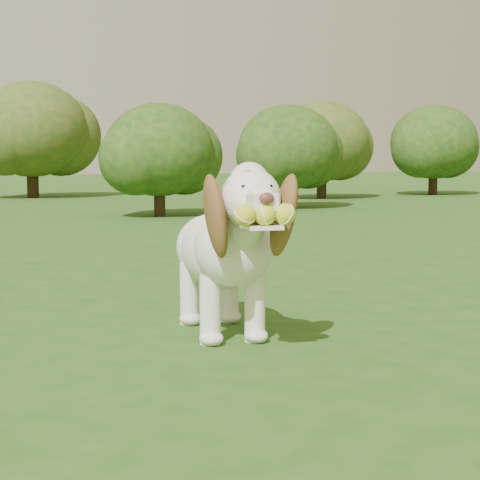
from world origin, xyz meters
name	(u,v)px	position (x,y,z in m)	size (l,w,h in m)	color
ground	(171,355)	(0.00, 0.00, 0.00)	(80.00, 80.00, 0.00)	#224C15
dog	(226,244)	(0.34, 0.24, 0.43)	(0.50, 1.23, 0.80)	white
shrub_h	(434,142)	(10.15, 12.07, 1.20)	(1.97, 1.97, 2.04)	#382314
shrub_f	(322,141)	(6.95, 11.49, 1.18)	(1.93, 1.93, 2.00)	#382314
shrub_d	(288,148)	(4.85, 8.79, 1.00)	(1.64, 1.64, 1.70)	#382314
shrub_i	(31,129)	(1.51, 14.18, 1.44)	(2.36, 2.36, 2.44)	#382314
shrub_c	(159,150)	(2.34, 7.81, 0.94)	(1.55, 1.55, 1.60)	#382314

